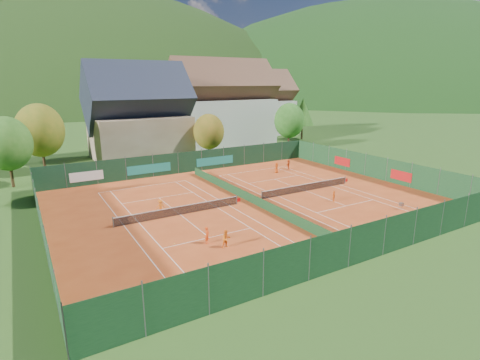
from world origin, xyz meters
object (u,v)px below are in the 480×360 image
hotel_block_a (222,108)px  player_left_near (207,235)px  hotel_block_b (258,107)px  ball_hopper (401,204)px  chalet (139,118)px  player_right_near (334,196)px  player_right_far_a (277,168)px  player_left_mid (226,239)px  player_left_far (160,206)px  player_right_far_b (288,164)px

hotel_block_a → player_left_near: size_ratio=14.98×
hotel_block_b → ball_hopper: 57.25m
ball_hopper → player_left_near: bearing=172.6°
chalet → ball_hopper: bearing=-69.4°
hotel_block_a → chalet: bearing=-162.5°
hotel_block_b → player_right_near: bearing=-114.4°
player_left_near → chalet: bearing=36.8°
hotel_block_a → player_right_far_a: (-5.60, -26.73, -6.62)m
chalet → player_left_mid: 39.52m
player_left_far → hotel_block_b: bearing=-124.7°
hotel_block_b → player_left_far: bearing=-132.9°
hotel_block_b → player_right_far_a: 40.31m
ball_hopper → player_left_mid: player_left_mid is taller
player_left_near → player_right_far_b: size_ratio=1.01×
chalet → hotel_block_b: size_ratio=0.94×
player_left_near → player_right_far_b: player_left_near is taller
player_left_mid → player_left_far: 10.48m
player_left_near → ball_hopper: bearing=-52.1°
hotel_block_b → player_left_far: size_ratio=12.37×
hotel_block_b → player_left_near: hotel_block_b is taller
hotel_block_a → player_right_far_b: (-2.72, -25.76, -6.67)m
hotel_block_a → player_right_far_b: 26.75m
player_right_far_b → player_right_near: bearing=31.3°
chalet → player_right_far_b: (16.28, -19.76, -5.91)m
hotel_block_a → hotel_block_b: size_ratio=1.25×
ball_hopper → player_right_far_a: player_right_far_a is taller
player_right_far_b → player_left_far: bearing=-18.0°
chalet → player_left_far: 29.80m
player_left_near → player_right_far_a: player_right_far_a is taller
chalet → player_right_far_b: 26.27m
hotel_block_b → chalet: bearing=-157.0°
hotel_block_a → player_left_mid: hotel_block_a is taller
player_left_far → player_left_mid: bearing=108.0°
player_left_near → player_left_mid: size_ratio=0.97×
chalet → ball_hopper: chalet is taller
ball_hopper → player_left_mid: (-19.70, 1.21, 0.19)m
player_left_far → player_right_near: bearing=169.0°
player_right_near → player_left_near: bearing=134.8°
hotel_block_b → player_right_far_b: bearing=-116.4°
hotel_block_a → player_left_near: 50.27m
player_left_far → player_right_far_a: (19.87, 7.75, 0.06)m
chalet → player_right_far_b: size_ratio=11.33×
ball_hopper → hotel_block_b: bearing=71.6°
hotel_block_a → ball_hopper: size_ratio=27.00×
ball_hopper → player_right_far_a: (-1.62, 19.28, 0.20)m
player_left_near → player_left_far: player_left_near is taller
ball_hopper → player_right_near: bearing=126.6°
player_left_far → hotel_block_a: bearing=-118.2°
ball_hopper → player_left_near: 20.83m
hotel_block_b → player_right_far_b: hotel_block_b is taller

